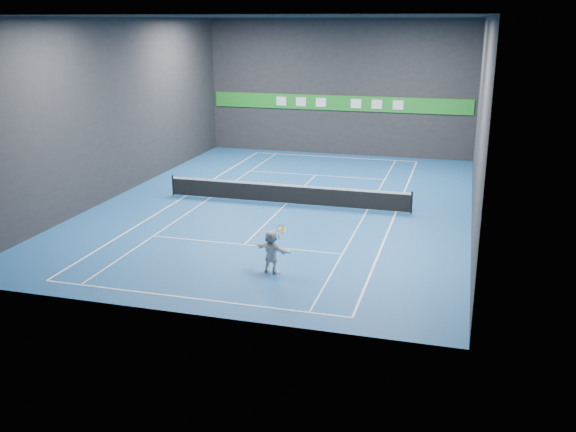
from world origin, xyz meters
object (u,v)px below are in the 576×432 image
(tennis_racket, at_px, (280,229))
(player, at_px, (271,251))
(tennis_ball, at_px, (264,207))
(tennis_net, at_px, (286,193))

(tennis_racket, bearing_deg, player, -171.61)
(player, relative_size, tennis_racket, 2.72)
(tennis_ball, xyz_separation_m, tennis_net, (-1.67, 8.92, -1.90))
(tennis_ball, height_order, tennis_racket, tennis_ball)
(tennis_ball, distance_m, tennis_racket, 0.99)
(tennis_racket, bearing_deg, tennis_ball, 177.85)
(player, distance_m, tennis_racket, 0.92)
(tennis_net, height_order, tennis_racket, tennis_racket)
(tennis_net, distance_m, tennis_racket, 9.30)
(player, height_order, tennis_net, player)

